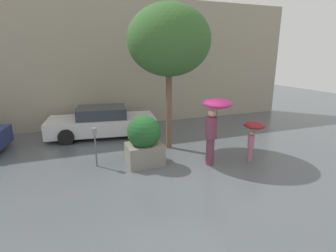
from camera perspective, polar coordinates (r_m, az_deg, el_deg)
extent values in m
plane|color=#51565B|center=(7.70, 1.80, -10.76)|extent=(40.00, 40.00, 0.00)
cube|color=#9E937F|center=(13.17, -9.10, 13.40)|extent=(18.00, 0.30, 6.00)
cube|color=gray|center=(8.38, -5.12, -6.10)|extent=(1.11, 0.90, 0.67)
sphere|color=#1E5123|center=(8.15, -5.24, -1.33)|extent=(1.05, 1.05, 1.05)
cylinder|color=brown|center=(8.38, 9.13, -5.52)|extent=(0.25, 0.25, 0.86)
cylinder|color=brown|center=(8.14, 9.35, -0.43)|extent=(0.36, 0.36, 0.68)
sphere|color=tan|center=(8.03, 9.49, 2.72)|extent=(0.23, 0.23, 0.23)
cylinder|color=#4C4C51|center=(8.10, 10.56, 2.31)|extent=(0.02, 0.02, 0.72)
ellipsoid|color=#E02D84|center=(8.03, 10.68, 4.82)|extent=(0.89, 0.89, 0.29)
cylinder|color=#B76684|center=(9.05, 17.40, -5.74)|extent=(0.14, 0.14, 0.49)
cylinder|color=#B76684|center=(8.91, 17.62, -3.10)|extent=(0.20, 0.20, 0.39)
sphere|color=tan|center=(8.83, 17.75, -1.50)|extent=(0.13, 0.13, 0.13)
cylinder|color=#4C4C51|center=(8.90, 18.16, -1.40)|extent=(0.02, 0.02, 0.49)
ellipsoid|color=maroon|center=(8.83, 18.29, 0.12)|extent=(0.67, 0.67, 0.21)
cube|color=silver|center=(11.60, -14.09, 0.33)|extent=(4.63, 2.37, 0.64)
cube|color=#2D333D|center=(11.48, -14.26, 2.95)|extent=(2.17, 1.80, 0.45)
cylinder|color=black|center=(10.88, -21.30, -2.25)|extent=(0.63, 0.29, 0.61)
cylinder|color=black|center=(12.64, -20.25, 0.20)|extent=(0.63, 0.29, 0.61)
cylinder|color=black|center=(10.82, -6.75, -1.38)|extent=(0.63, 0.29, 0.61)
cylinder|color=black|center=(12.59, -7.76, 0.96)|extent=(0.63, 0.29, 0.61)
cylinder|color=brown|center=(9.50, 0.19, 4.05)|extent=(0.21, 0.21, 3.07)
ellipsoid|color=#38662D|center=(9.33, 0.20, 18.14)|extent=(2.85, 2.85, 2.42)
cylinder|color=#595B60|center=(8.41, -15.44, -5.16)|extent=(0.05, 0.05, 1.04)
cylinder|color=gray|center=(8.23, -15.74, -1.11)|extent=(0.14, 0.14, 0.20)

